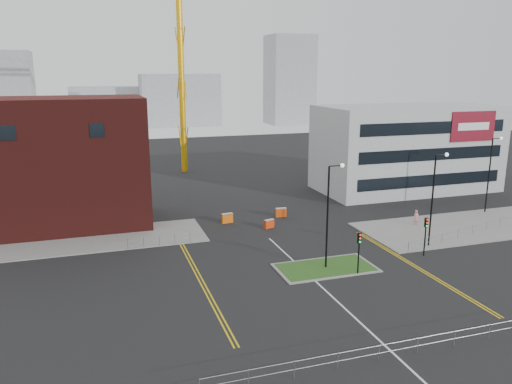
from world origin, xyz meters
TOP-DOWN VIEW (x-y plane):
  - ground at (0.00, 0.00)m, footprint 200.00×200.00m
  - pavement_left at (-20.00, 22.00)m, footprint 28.00×8.00m
  - pavement_right at (22.00, 14.00)m, footprint 24.00×10.00m
  - island_kerb at (2.00, 8.00)m, footprint 8.60×4.60m
  - grass_island at (2.00, 8.00)m, footprint 8.00×4.00m
  - brick_building at (-22.97, 28.00)m, footprint 24.20×10.07m
  - office_block at (26.01, 31.97)m, footprint 25.00×12.20m
  - streetlamp_island at (2.22, 8.00)m, footprint 1.46×0.36m
  - streetlamp_right_near at (14.22, 10.00)m, footprint 1.46×0.36m
  - streetlamp_right_far at (28.22, 18.00)m, footprint 1.46×0.36m
  - traffic_light_island at (4.00, 5.98)m, footprint 0.28×0.33m
  - traffic_light_right at (12.00, 7.98)m, footprint 0.28×0.33m
  - railing_front at (0.00, -6.00)m, footprint 24.05×0.05m
  - railing_left at (-11.00, 18.00)m, footprint 6.05×0.05m
  - railing_right at (20.50, 11.50)m, footprint 19.05×5.05m
  - centre_line at (0.00, 2.00)m, footprint 0.15×30.00m
  - yellow_left_a at (-9.00, 10.00)m, footprint 0.12×24.00m
  - yellow_left_b at (-8.70, 10.00)m, footprint 0.12×24.00m
  - yellow_right_a at (9.50, 6.00)m, footprint 0.12×20.00m
  - yellow_right_b at (9.80, 6.00)m, footprint 0.12×20.00m
  - skyline_b at (10.00, 130.00)m, footprint 24.00×12.00m
  - skyline_c at (45.00, 125.00)m, footprint 14.00×12.00m
  - skyline_d at (-8.00, 140.00)m, footprint 30.00×12.00m
  - pedestrian at (16.86, 16.08)m, footprint 0.68×0.46m
  - barrier_left at (-2.71, 23.64)m, footprint 1.33×0.62m
  - barrier_mid at (1.16, 20.35)m, footprint 1.18×0.67m
  - barrier_right at (3.90, 24.00)m, footprint 1.30×0.55m

SIDE VIEW (x-z plane):
  - ground at x=0.00m, z-range 0.00..0.00m
  - centre_line at x=0.00m, z-range 0.00..0.01m
  - yellow_left_a at x=-9.00m, z-range 0.00..0.01m
  - yellow_left_b at x=-8.70m, z-range 0.00..0.01m
  - yellow_right_a at x=9.50m, z-range 0.00..0.01m
  - yellow_right_b at x=9.80m, z-range 0.00..0.01m
  - island_kerb at x=2.00m, z-range 0.00..0.08m
  - pavement_left at x=-20.00m, z-range 0.00..0.12m
  - pavement_right at x=22.00m, z-range 0.00..0.12m
  - grass_island at x=2.00m, z-range 0.00..0.12m
  - barrier_mid at x=1.16m, z-range 0.04..0.98m
  - barrier_right at x=3.90m, z-range 0.05..1.11m
  - barrier_left at x=-2.71m, z-range 0.05..1.13m
  - railing_left at x=-11.00m, z-range 0.19..1.29m
  - railing_right at x=20.50m, z-range 0.23..1.33m
  - railing_front at x=0.00m, z-range 0.23..1.33m
  - pedestrian at x=16.86m, z-range 0.00..1.81m
  - traffic_light_island at x=4.00m, z-range 0.74..4.39m
  - traffic_light_right at x=12.00m, z-range 0.74..4.39m
  - streetlamp_island at x=2.22m, z-range 0.82..10.00m
  - streetlamp_right_near at x=14.22m, z-range 0.82..10.00m
  - streetlamp_right_far at x=28.22m, z-range 0.82..10.00m
  - skyline_d at x=-8.00m, z-range 0.00..12.00m
  - office_block at x=26.01m, z-range 0.00..12.00m
  - brick_building at x=-22.97m, z-range -0.27..13.97m
  - skyline_b at x=10.00m, z-range 0.00..16.00m
  - skyline_c at x=45.00m, z-range 0.00..28.00m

